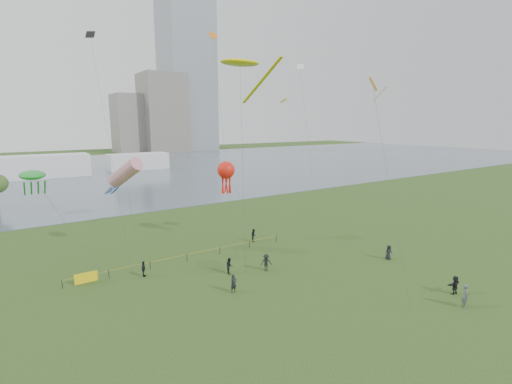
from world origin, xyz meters
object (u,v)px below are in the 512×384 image
kite_octopus (226,171)px  kite_flyer (465,296)px  kite_stingray (241,63)px  fence (129,269)px

kite_octopus → kite_flyer: bearing=-63.2°
kite_flyer → kite_octopus: size_ratio=0.19×
kite_flyer → kite_stingray: bearing=61.8°
fence → kite_stingray: size_ratio=1.11×
fence → kite_stingray: kite_stingray is taller
kite_stingray → fence: bearing=165.4°
kite_flyer → fence: bearing=88.9°
fence → kite_octopus: 16.10m
fence → kite_flyer: bearing=-46.6°
fence → kite_flyer: (20.71, -21.86, 0.42)m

